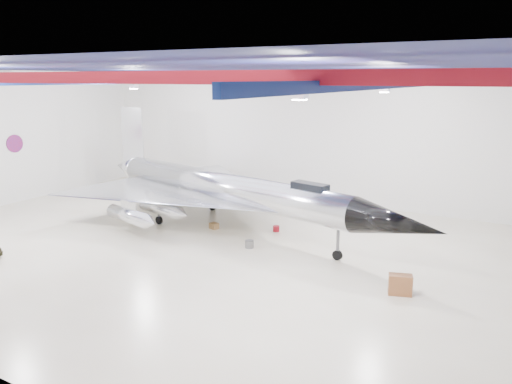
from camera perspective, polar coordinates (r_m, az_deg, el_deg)
The scene contains 13 objects.
floor at distance 32.10m, azimuth -7.17°, elevation -6.07°, with size 40.00×40.00×0.00m, color beige.
wall_back at distance 43.55m, azimuth 4.58°, elevation 6.42°, with size 40.00×40.00×0.00m, color silver.
ceiling at distance 30.39m, azimuth -7.77°, elevation 13.95°, with size 40.00×40.00×0.00m, color #0A0F38.
ceiling_structure at distance 30.38m, azimuth -7.73°, elevation 12.68°, with size 39.50×29.50×1.08m.
wall_roundel at distance 46.73m, azimuth -25.86°, elevation 5.00°, with size 1.50×1.50×0.10m, color #B21414.
jet_aircraft at distance 34.92m, azimuth -3.66°, elevation 0.05°, with size 29.11×20.15×8.03m.
desk at distance 25.78m, azimuth 16.16°, elevation -10.14°, with size 1.12×0.56×1.03m, color brown.
crate_ply at distance 38.04m, azimuth -13.85°, elevation -3.08°, with size 0.45×0.36×0.31m, color olive.
engine_drum at distance 31.34m, azimuth -0.75°, elevation -5.98°, with size 0.54×0.54×0.48m, color #59595B.
crate_small at distance 42.35m, azimuth -7.80°, elevation -1.22°, with size 0.38×0.30×0.27m, color #59595B.
tool_chest at distance 34.63m, azimuth 2.33°, elevation -4.20°, with size 0.45×0.45×0.41m, color maroon.
oil_barrel at distance 35.34m, azimuth -4.82°, elevation -3.88°, with size 0.60×0.48×0.42m, color olive.
spares_box at distance 37.69m, azimuth 6.56°, elevation -2.89°, with size 0.40×0.40×0.36m, color #59595B.
Camera 1 is at (18.40, -24.17, 10.38)m, focal length 35.00 mm.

